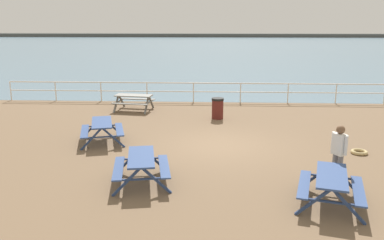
# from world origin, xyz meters

# --- Properties ---
(ground_plane) EXTENTS (30.00, 24.00, 0.20)m
(ground_plane) POSITION_xyz_m (0.00, 0.00, -0.10)
(ground_plane) COLOR brown
(sea_band) EXTENTS (142.00, 90.00, 0.01)m
(sea_band) POSITION_xyz_m (0.00, 52.75, 0.00)
(sea_band) COLOR slate
(sea_band) RESTS_ON ground
(distant_shoreline) EXTENTS (142.00, 6.00, 1.80)m
(distant_shoreline) POSITION_xyz_m (0.00, 95.75, 0.00)
(distant_shoreline) COLOR #4C4C47
(distant_shoreline) RESTS_ON ground
(seaward_railing) EXTENTS (23.07, 0.07, 1.08)m
(seaward_railing) POSITION_xyz_m (0.00, 7.75, 0.77)
(seaward_railing) COLOR white
(seaward_railing) RESTS_ON ground
(picnic_table_near_left) EXTENTS (1.80, 2.03, 0.80)m
(picnic_table_near_left) POSITION_xyz_m (-2.20, -3.46, 0.58)
(picnic_table_near_left) COLOR #334C84
(picnic_table_near_left) RESTS_ON ground
(picnic_table_near_right) EXTENTS (1.93, 2.14, 0.80)m
(picnic_table_near_right) POSITION_xyz_m (-4.28, 0.20, 0.58)
(picnic_table_near_right) COLOR #334C84
(picnic_table_near_right) RESTS_ON ground
(picnic_table_mid_centre) EXTENTS (1.99, 1.75, 0.80)m
(picnic_table_mid_centre) POSITION_xyz_m (-4.14, 5.55, 0.58)
(picnic_table_mid_centre) COLOR gray
(picnic_table_mid_centre) RESTS_ON ground
(picnic_table_far_left) EXTENTS (1.93, 2.14, 0.80)m
(picnic_table_far_left) POSITION_xyz_m (2.60, -4.57, 0.58)
(picnic_table_far_left) COLOR #334C84
(picnic_table_far_left) RESTS_ON ground
(visitor) EXTENTS (0.37, 0.47, 1.66)m
(visitor) POSITION_xyz_m (3.13, -3.29, 0.95)
(visitor) COLOR slate
(visitor) RESTS_ON ground
(litter_bin) EXTENTS (0.55, 0.55, 0.95)m
(litter_bin) POSITION_xyz_m (-0.01, 4.02, 0.48)
(litter_bin) COLOR #591E19
(litter_bin) RESTS_ON ground
(rope_coil) EXTENTS (0.55, 0.55, 0.11)m
(rope_coil) POSITION_xyz_m (4.69, -0.66, 0.06)
(rope_coil) COLOR tan
(rope_coil) RESTS_ON ground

